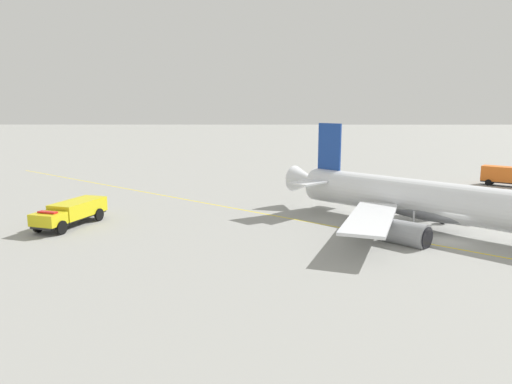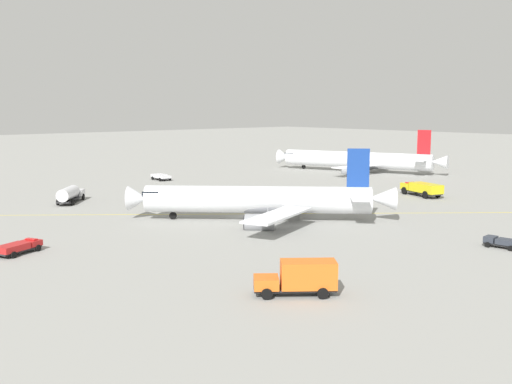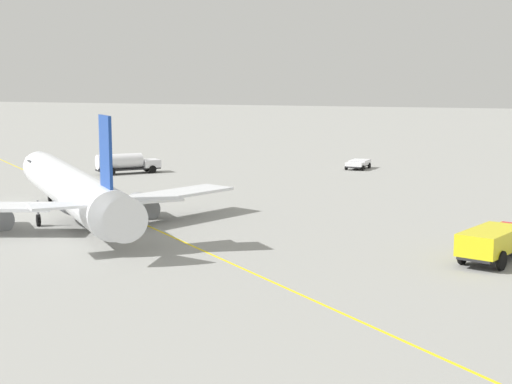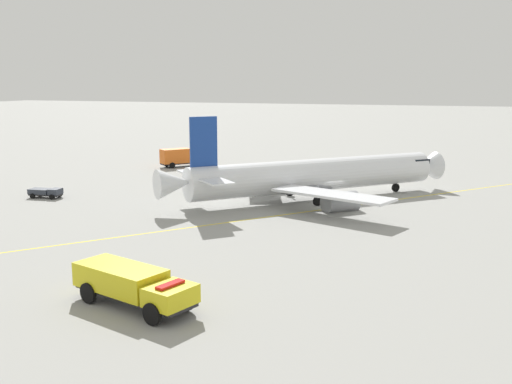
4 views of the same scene
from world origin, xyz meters
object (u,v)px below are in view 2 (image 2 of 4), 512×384
object	(u,v)px
fuel_tanker_truck	(70,194)
ops_pickup_truck	(19,247)
pushback_tug_truck	(161,177)
airliner_main	(261,201)
airliner_secondary	(358,161)
fire_tender_truck	(422,188)
baggage_truck_truck	(502,242)
catering_truck_truck	(301,277)

from	to	relation	value
fuel_tanker_truck	ops_pickup_truck	bearing A→B (deg)	-171.55
pushback_tug_truck	ops_pickup_truck	xyz separation A→B (m)	(-49.19, -48.44, -0.00)
airliner_main	airliner_secondary	world-z (taller)	airliner_secondary
fuel_tanker_truck	pushback_tug_truck	size ratio (longest dim) A/B	1.59
pushback_tug_truck	fire_tender_truck	bearing A→B (deg)	26.55
fuel_tanker_truck	baggage_truck_truck	size ratio (longest dim) A/B	1.98
fuel_tanker_truck	pushback_tug_truck	xyz separation A→B (m)	(29.41, 17.55, -0.76)
baggage_truck_truck	fire_tender_truck	bearing A→B (deg)	-49.84
baggage_truck_truck	pushback_tug_truck	size ratio (longest dim) A/B	0.80
fuel_tanker_truck	baggage_truck_truck	xyz separation A→B (m)	(24.24, -65.51, -0.86)
airliner_main	catering_truck_truck	world-z (taller)	airliner_main
airliner_main	ops_pickup_truck	world-z (taller)	airliner_main
fire_tender_truck	ops_pickup_truck	bearing A→B (deg)	103.43
airliner_secondary	pushback_tug_truck	xyz separation A→B (m)	(-47.80, 18.17, -2.03)
airliner_secondary	catering_truck_truck	world-z (taller)	airliner_secondary
fire_tender_truck	ops_pickup_truck	size ratio (longest dim) A/B	1.66
baggage_truck_truck	airliner_main	bearing A→B (deg)	11.33
fuel_tanker_truck	fire_tender_truck	xyz separation A→B (m)	(52.79, -35.77, -0.04)
pushback_tug_truck	catering_truck_truck	bearing A→B (deg)	-21.24
fuel_tanker_truck	baggage_truck_truck	distance (m)	69.86
airliner_main	fuel_tanker_truck	distance (m)	36.70
airliner_main	airliner_secondary	bearing A→B (deg)	-107.75
airliner_secondary	pushback_tug_truck	world-z (taller)	airliner_secondary
fuel_tanker_truck	baggage_truck_truck	world-z (taller)	fuel_tanker_truck
airliner_secondary	pushback_tug_truck	bearing A→B (deg)	48.20
airliner_main	catering_truck_truck	bearing A→B (deg)	98.59
airliner_main	ops_pickup_truck	distance (m)	34.28
fuel_tanker_truck	catering_truck_truck	size ratio (longest dim) A/B	1.18
catering_truck_truck	airliner_main	bearing A→B (deg)	-86.79
baggage_truck_truck	ops_pickup_truck	xyz separation A→B (m)	(-44.02, 34.62, 0.10)
airliner_secondary	baggage_truck_truck	bearing A→B (deg)	119.78
pushback_tug_truck	catering_truck_truck	world-z (taller)	catering_truck_truck
pushback_tug_truck	ops_pickup_truck	world-z (taller)	ops_pickup_truck
ops_pickup_truck	baggage_truck_truck	bearing A→B (deg)	-61.81
fire_tender_truck	catering_truck_truck	size ratio (longest dim) A/B	1.34
airliner_secondary	ops_pickup_truck	size ratio (longest dim) A/B	7.58
pushback_tug_truck	fire_tender_truck	size ratio (longest dim) A/B	0.55
fire_tender_truck	ops_pickup_truck	distance (m)	72.73
fuel_tanker_truck	pushback_tug_truck	world-z (taller)	fuel_tanker_truck
pushback_tug_truck	fire_tender_truck	xyz separation A→B (m)	(23.38, -53.32, 0.72)
baggage_truck_truck	catering_truck_truck	xyz separation A→B (m)	(-30.61, 3.14, 0.94)
ops_pickup_truck	catering_truck_truck	bearing A→B (deg)	-90.56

